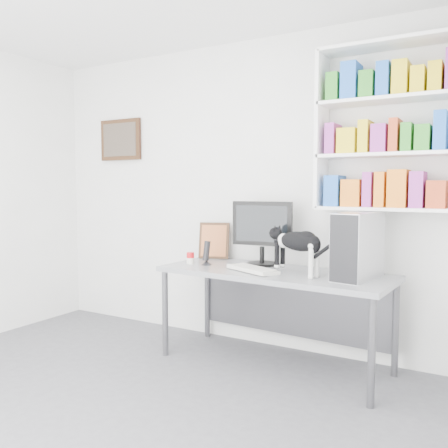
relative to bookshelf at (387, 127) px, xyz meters
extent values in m
cube|color=#5D5E63|center=(-1.40, -1.85, -1.85)|extent=(4.00, 4.00, 0.01)
cube|color=white|center=(-1.40, 0.15, -0.50)|extent=(4.00, 0.01, 2.70)
cube|color=white|center=(0.00, 0.00, 0.00)|extent=(1.03, 0.28, 1.24)
cube|color=#492F17|center=(-2.70, 0.12, 0.05)|extent=(0.52, 0.04, 0.42)
cube|color=gray|center=(-0.77, -0.29, -1.47)|extent=(1.86, 0.82, 0.76)
cube|color=black|center=(-0.97, -0.10, -0.82)|extent=(0.54, 0.30, 0.55)
cube|color=beige|center=(-0.90, -0.40, -1.07)|extent=(0.48, 0.35, 0.03)
cube|color=#B2B3B7|center=(-0.12, -0.29, -0.85)|extent=(0.28, 0.50, 0.47)
cylinder|color=black|center=(-1.37, -0.32, -0.99)|extent=(0.12, 0.12, 0.21)
cube|color=#492F17|center=(-1.50, 0.02, -0.92)|extent=(0.30, 0.19, 0.34)
cylinder|color=red|center=(-1.53, -0.33, -1.04)|extent=(0.09, 0.09, 0.10)
camera|label=1|loc=(0.72, -3.66, -0.43)|focal=38.00mm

